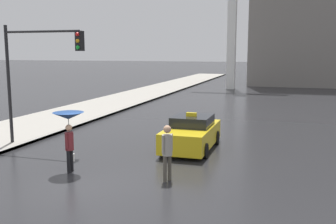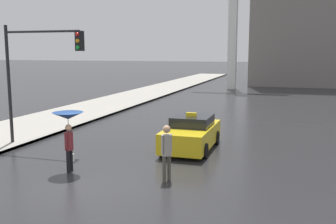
# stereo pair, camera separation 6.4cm
# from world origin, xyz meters

# --- Properties ---
(ground_plane) EXTENTS (300.00, 300.00, 0.00)m
(ground_plane) POSITION_xyz_m (0.00, 0.00, 0.00)
(ground_plane) COLOR #262628
(taxi) EXTENTS (1.91, 4.03, 1.58)m
(taxi) POSITION_xyz_m (1.93, 5.60, 0.67)
(taxi) COLOR gold
(taxi) RESTS_ON ground_plane
(pedestrian_with_umbrella) EXTENTS (1.05, 1.05, 2.10)m
(pedestrian_with_umbrella) POSITION_xyz_m (-1.30, 1.18, 1.70)
(pedestrian_with_umbrella) COLOR black
(pedestrian_with_umbrella) RESTS_ON ground_plane
(pedestrian_man) EXTENTS (0.43, 0.45, 1.83)m
(pedestrian_man) POSITION_xyz_m (2.21, 1.25, 1.10)
(pedestrian_man) COLOR #4C473D
(pedestrian_man) RESTS_ON ground_plane
(traffic_light) EXTENTS (3.76, 0.38, 5.26)m
(traffic_light) POSITION_xyz_m (-4.34, 3.90, 3.69)
(traffic_light) COLOR black
(traffic_light) RESTS_ON ground_plane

